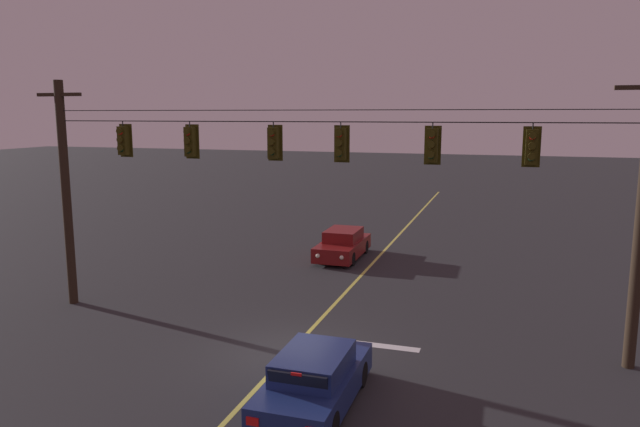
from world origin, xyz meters
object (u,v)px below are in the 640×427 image
at_px(traffic_light_centre, 273,143).
at_px(car_waiting_near_lane, 315,380).
at_px(traffic_light_left_inner, 190,142).
at_px(traffic_light_rightmost, 432,145).
at_px(traffic_light_leftmost, 123,141).
at_px(traffic_light_right_inner, 340,144).
at_px(car_oncoming_lead, 343,245).
at_px(traffic_light_far_right, 532,147).

relative_size(traffic_light_centre, car_waiting_near_lane, 0.28).
xyz_separation_m(traffic_light_centre, car_waiting_near_lane, (2.88, -4.68, -5.33)).
relative_size(traffic_light_left_inner, car_waiting_near_lane, 0.28).
relative_size(traffic_light_left_inner, traffic_light_centre, 1.00).
relative_size(traffic_light_rightmost, car_waiting_near_lane, 0.28).
distance_m(traffic_light_leftmost, traffic_light_centre, 5.48).
bearing_deg(traffic_light_right_inner, traffic_light_rightmost, 0.00).
bearing_deg(car_oncoming_lead, traffic_light_rightmost, -61.30).
bearing_deg(traffic_light_right_inner, traffic_light_centre, 180.00).
bearing_deg(traffic_light_centre, traffic_light_left_inner, 180.00).
height_order(traffic_light_right_inner, car_oncoming_lead, traffic_light_right_inner).
distance_m(traffic_light_right_inner, car_waiting_near_lane, 7.13).
bearing_deg(traffic_light_left_inner, car_oncoming_lead, 75.49).
distance_m(traffic_light_leftmost, traffic_light_right_inner, 7.65).
bearing_deg(car_oncoming_lead, traffic_light_right_inner, -75.07).
height_order(traffic_light_rightmost, car_oncoming_lead, traffic_light_rightmost).
relative_size(traffic_light_right_inner, car_waiting_near_lane, 0.28).
height_order(traffic_light_rightmost, traffic_light_far_right, same).
relative_size(traffic_light_leftmost, traffic_light_far_right, 1.00).
distance_m(traffic_light_leftmost, car_waiting_near_lane, 10.97).
bearing_deg(traffic_light_rightmost, traffic_light_centre, 180.00).
height_order(traffic_light_right_inner, traffic_light_far_right, same).
distance_m(traffic_light_left_inner, traffic_light_far_right, 10.51).
bearing_deg(traffic_light_rightmost, traffic_light_leftmost, 180.00).
xyz_separation_m(traffic_light_right_inner, traffic_light_far_right, (5.41, 0.00, 0.00)).
distance_m(traffic_light_left_inner, traffic_light_right_inner, 5.09).
distance_m(traffic_light_far_right, car_waiting_near_lane, 8.51).
bearing_deg(traffic_light_rightmost, car_oncoming_lead, 118.70).
distance_m(traffic_light_centre, car_oncoming_lead, 11.07).
bearing_deg(traffic_light_far_right, car_waiting_near_lane, -135.09).
height_order(traffic_light_left_inner, traffic_light_rightmost, same).
xyz_separation_m(traffic_light_left_inner, traffic_light_far_right, (10.51, 0.00, 0.00)).
bearing_deg(car_waiting_near_lane, traffic_light_rightmost, 66.82).
bearing_deg(traffic_light_right_inner, car_oncoming_lead, 104.93).
bearing_deg(traffic_light_leftmost, traffic_light_right_inner, 0.00).
xyz_separation_m(traffic_light_leftmost, traffic_light_rightmost, (10.37, 0.00, 0.00)).
xyz_separation_m(traffic_light_leftmost, traffic_light_centre, (5.48, 0.00, 0.00)).
bearing_deg(car_waiting_near_lane, traffic_light_centre, 121.63).
bearing_deg(car_oncoming_lead, traffic_light_leftmost, -117.57).
bearing_deg(traffic_light_rightmost, car_waiting_near_lane, -113.18).
bearing_deg(traffic_light_far_right, car_oncoming_lead, 129.53).
height_order(traffic_light_far_right, car_oncoming_lead, traffic_light_far_right).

